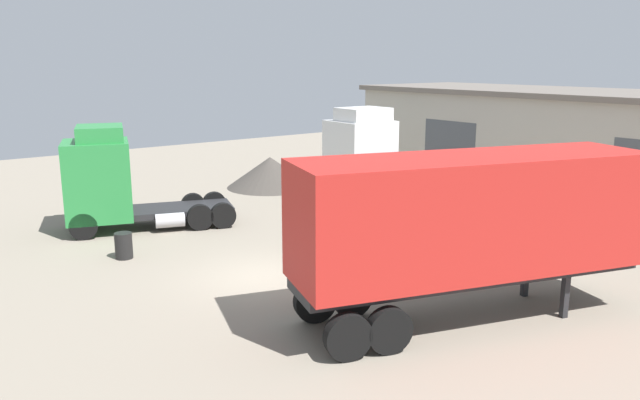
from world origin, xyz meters
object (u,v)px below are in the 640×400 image
tractor_unit_white (365,161)px  gravel_pile (270,172)px  tractor_unit_green (111,182)px  container_trailer_grey (470,218)px  oil_drum (124,246)px

tractor_unit_white → gravel_pile: (-6.38, -0.94, -1.31)m
tractor_unit_white → tractor_unit_green: tractor_unit_white is taller
tractor_unit_white → tractor_unit_green: bearing=76.6°
container_trailer_grey → gravel_pile: 18.27m
container_trailer_grey → tractor_unit_green: container_trailer_grey is taller
container_trailer_grey → tractor_unit_green: size_ratio=1.40×
tractor_unit_green → oil_drum: bearing=94.2°
tractor_unit_white → gravel_pile: tractor_unit_white is taller
container_trailer_grey → oil_drum: bearing=134.6°
tractor_unit_white → container_trailer_grey: 12.67m
tractor_unit_white → tractor_unit_green: 10.85m
tractor_unit_green → gravel_pile: (-3.34, 9.47, -1.13)m
container_trailer_grey → oil_drum: container_trailer_grey is taller
tractor_unit_white → oil_drum: 11.58m
tractor_unit_white → oil_drum: (0.73, -11.43, -1.66)m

